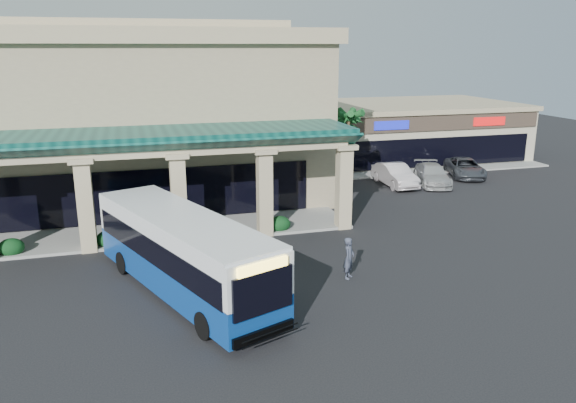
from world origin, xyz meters
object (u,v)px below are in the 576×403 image
object	(u,v)px
pedestrian	(349,258)
car_white	(395,175)
transit_bus	(183,255)
car_red	(432,175)
car_gray	(465,168)

from	to	relation	value
pedestrian	car_white	distance (m)	17.76
transit_bus	car_red	bearing A→B (deg)	14.19
transit_bus	car_red	distance (m)	24.10
pedestrian	transit_bus	bearing A→B (deg)	126.22
car_gray	car_red	bearing A→B (deg)	-138.27
car_red	car_gray	xyz separation A→B (m)	(3.81, 1.62, -0.02)
pedestrian	car_gray	size ratio (longest dim) A/B	0.36
transit_bus	car_gray	bearing A→B (deg)	12.34
pedestrian	car_red	size ratio (longest dim) A/B	0.37
pedestrian	car_gray	xyz separation A→B (m)	(16.25, 16.14, -0.21)
transit_bus	car_white	world-z (taller)	transit_bus
pedestrian	car_white	size ratio (longest dim) A/B	0.38
transit_bus	car_white	size ratio (longest dim) A/B	2.41
transit_bus	car_red	size ratio (longest dim) A/B	2.34
transit_bus	car_gray	size ratio (longest dim) A/B	2.30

